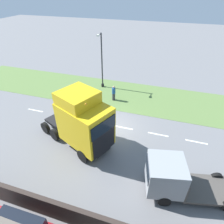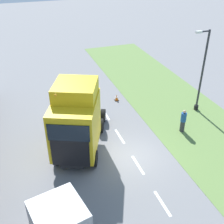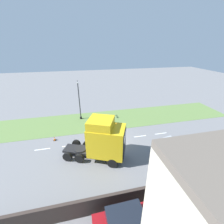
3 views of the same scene
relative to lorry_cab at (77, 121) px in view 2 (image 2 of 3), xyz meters
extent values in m
plane|color=slate|center=(-3.18, 1.52, -2.46)|extent=(120.00, 120.00, 0.00)
cube|color=#607F42|center=(-9.18, 1.52, -2.45)|extent=(7.00, 44.00, 0.01)
cube|color=white|center=(-3.18, -7.18, -2.45)|extent=(0.16, 1.80, 0.00)
cube|color=white|center=(-3.18, -3.98, -2.45)|extent=(0.16, 1.80, 0.00)
cube|color=white|center=(-3.18, -0.78, -2.45)|extent=(0.16, 1.80, 0.00)
cube|color=white|center=(-3.18, 2.42, -2.45)|extent=(0.16, 1.80, 0.00)
cube|color=white|center=(-3.18, 5.62, -2.45)|extent=(0.16, 1.80, 0.00)
cube|color=black|center=(-0.52, -1.18, -1.79)|extent=(4.08, 6.88, 0.24)
cube|color=gold|center=(0.11, 0.24, -0.07)|extent=(3.89, 4.51, 3.21)
cube|color=black|center=(0.88, 2.00, -0.77)|extent=(2.03, 0.94, 1.80)
cube|color=black|center=(0.88, 2.00, 0.64)|extent=(2.15, 0.99, 1.03)
cube|color=gold|center=(-0.12, -0.28, 1.99)|extent=(3.24, 3.24, 0.90)
sphere|color=orange|center=(1.21, 0.99, 2.51)|extent=(0.14, 0.14, 0.14)
cylinder|color=black|center=(-1.15, -2.60, -1.61)|extent=(1.87, 1.87, 0.12)
cylinder|color=black|center=(-0.64, 1.51, -1.94)|extent=(0.71, 1.08, 1.04)
cylinder|color=black|center=(1.54, 0.54, -1.94)|extent=(0.71, 1.08, 1.04)
cylinder|color=black|center=(-2.10, -1.80, -1.94)|extent=(0.71, 1.08, 1.04)
cylinder|color=black|center=(0.08, -2.76, -1.94)|extent=(0.71, 1.08, 1.04)
cylinder|color=black|center=(-2.66, -3.06, -1.94)|extent=(0.71, 1.08, 1.04)
cylinder|color=black|center=(-0.47, -4.02, -1.94)|extent=(0.71, 1.08, 1.04)
cube|color=black|center=(2.52, 5.31, -0.45)|extent=(1.81, 0.43, 0.73)
cylinder|color=black|center=(-10.49, -2.24, -2.26)|extent=(0.35, 0.35, 0.40)
cylinder|color=#2D2D33|center=(-10.49, -2.24, 0.85)|extent=(0.16, 0.16, 6.61)
cylinder|color=#2D2D33|center=(-10.04, -2.24, 4.05)|extent=(0.90, 0.11, 0.11)
cube|color=silver|center=(-9.59, -2.24, 4.05)|extent=(0.44, 0.20, 0.16)
cylinder|color=#333338|center=(-7.71, 0.10, -2.03)|extent=(0.34, 0.34, 0.86)
cylinder|color=#1E4C8C|center=(-7.71, 0.10, -1.26)|extent=(0.39, 0.39, 0.68)
sphere|color=tan|center=(-7.71, 0.10, -0.80)|extent=(0.23, 0.23, 0.23)
cube|color=black|center=(-4.82, -5.91, -2.44)|extent=(0.36, 0.36, 0.03)
cone|color=orange|center=(-4.82, -5.91, -2.15)|extent=(0.28, 0.28, 0.55)
cylinder|color=white|center=(-4.82, -5.91, -2.12)|extent=(0.17, 0.17, 0.07)
camera|label=1|loc=(10.03, 5.45, 8.64)|focal=30.00mm
camera|label=2|loc=(2.75, 14.41, 9.38)|focal=45.00mm
camera|label=3|loc=(13.15, -2.14, 9.30)|focal=24.00mm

